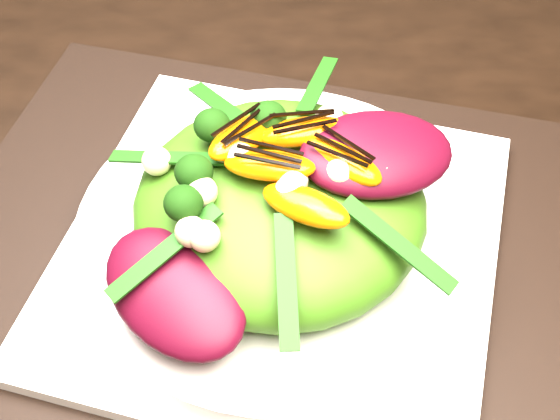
{
  "coord_description": "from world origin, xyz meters",
  "views": [
    {
      "loc": [
        0.21,
        -0.2,
        1.17
      ],
      "look_at": [
        0.21,
        0.11,
        0.8
      ],
      "focal_mm": 48.0,
      "sensor_mm": 36.0,
      "label": 1
    }
  ],
  "objects_px": {
    "lettuce_mound": "(280,205)",
    "orange_segment": "(275,126)",
    "placemat": "(280,254)",
    "salad_bowl": "(280,234)",
    "plate_base": "(280,248)"
  },
  "relations": [
    {
      "from": "lettuce_mound",
      "to": "orange_segment",
      "type": "relative_size",
      "value": 3.37
    },
    {
      "from": "placemat",
      "to": "salad_bowl",
      "type": "relative_size",
      "value": 1.75
    },
    {
      "from": "placemat",
      "to": "lettuce_mound",
      "type": "bearing_deg",
      "value": -90.0
    },
    {
      "from": "lettuce_mound",
      "to": "orange_segment",
      "type": "xyz_separation_m",
      "value": [
        -0.0,
        0.03,
        0.04
      ]
    },
    {
      "from": "placemat",
      "to": "salad_bowl",
      "type": "distance_m",
      "value": 0.02
    },
    {
      "from": "placemat",
      "to": "plate_base",
      "type": "distance_m",
      "value": 0.01
    },
    {
      "from": "plate_base",
      "to": "lettuce_mound",
      "type": "xyz_separation_m",
      "value": [
        0.0,
        -0.0,
        0.05
      ]
    },
    {
      "from": "placemat",
      "to": "orange_segment",
      "type": "relative_size",
      "value": 8.57
    },
    {
      "from": "placemat",
      "to": "lettuce_mound",
      "type": "height_order",
      "value": "lettuce_mound"
    },
    {
      "from": "placemat",
      "to": "salad_bowl",
      "type": "xyz_separation_m",
      "value": [
        0.0,
        0.0,
        0.02
      ]
    },
    {
      "from": "plate_base",
      "to": "salad_bowl",
      "type": "distance_m",
      "value": 0.02
    },
    {
      "from": "salad_bowl",
      "to": "lettuce_mound",
      "type": "relative_size",
      "value": 1.45
    },
    {
      "from": "orange_segment",
      "to": "salad_bowl",
      "type": "bearing_deg",
      "value": -85.06
    },
    {
      "from": "salad_bowl",
      "to": "orange_segment",
      "type": "bearing_deg",
      "value": 94.94
    },
    {
      "from": "plate_base",
      "to": "orange_segment",
      "type": "height_order",
      "value": "orange_segment"
    }
  ]
}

